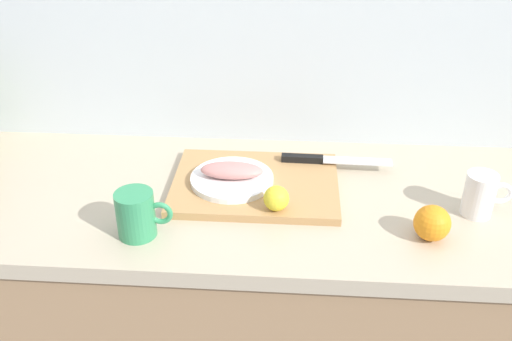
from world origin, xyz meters
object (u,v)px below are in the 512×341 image
object	(u,v)px
fish_fillet	(232,170)
coffee_mug_1	(138,214)
white_plate	(233,179)
chef_knife	(323,159)
cutting_board	(256,184)
coffee_mug_0	(481,194)
lemon_0	(277,198)

from	to	relation	value
fish_fillet	coffee_mug_1	world-z (taller)	coffee_mug_1
white_plate	chef_knife	world-z (taller)	chef_knife
cutting_board	coffee_mug_0	bearing A→B (deg)	-8.43
coffee_mug_0	cutting_board	bearing A→B (deg)	171.57
white_plate	coffee_mug_0	world-z (taller)	coffee_mug_0
chef_knife	lemon_0	bearing A→B (deg)	-114.94
lemon_0	coffee_mug_0	xyz separation A→B (m)	(0.47, 0.04, 0.00)
cutting_board	coffee_mug_1	xyz separation A→B (m)	(-0.24, -0.21, 0.04)
white_plate	lemon_0	world-z (taller)	lemon_0
cutting_board	coffee_mug_1	world-z (taller)	coffee_mug_1
white_plate	chef_knife	bearing A→B (deg)	26.69
cutting_board	fish_fillet	distance (m)	0.07
white_plate	lemon_0	bearing A→B (deg)	-44.72
chef_knife	coffee_mug_0	bearing A→B (deg)	-25.83
white_plate	coffee_mug_0	xyz separation A→B (m)	(0.59, -0.07, 0.03)
cutting_board	lemon_0	size ratio (longest dim) A/B	6.94
chef_knife	coffee_mug_0	xyz separation A→B (m)	(0.36, -0.18, 0.02)
white_plate	coffee_mug_0	size ratio (longest dim) A/B	1.86
lemon_0	coffee_mug_1	distance (m)	0.32
chef_knife	cutting_board	bearing A→B (deg)	-146.67
coffee_mug_0	coffee_mug_1	size ratio (longest dim) A/B	0.89
chef_knife	coffee_mug_1	size ratio (longest dim) A/B	2.32
chef_knife	coffee_mug_1	world-z (taller)	coffee_mug_1
cutting_board	white_plate	bearing A→B (deg)	-171.40
white_plate	coffee_mug_0	distance (m)	0.59
cutting_board	lemon_0	xyz separation A→B (m)	(0.06, -0.12, 0.04)
coffee_mug_0	fish_fillet	bearing A→B (deg)	173.24
cutting_board	lemon_0	distance (m)	0.14
cutting_board	lemon_0	world-z (taller)	lemon_0
white_plate	fish_fillet	size ratio (longest dim) A/B	1.33
cutting_board	fish_fillet	size ratio (longest dim) A/B	2.66
chef_knife	coffee_mug_1	xyz separation A→B (m)	(-0.41, -0.32, 0.02)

